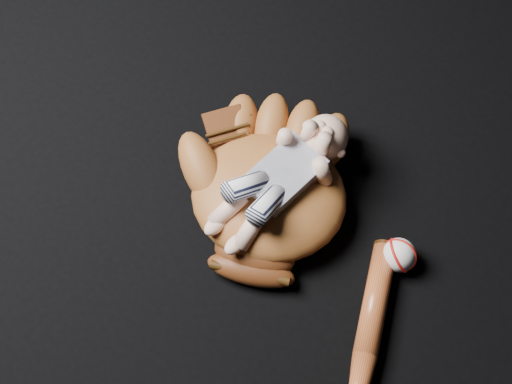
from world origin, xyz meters
TOP-DOWN VIEW (x-y plane):
  - baseball_glove at (0.04, 0.05)m, footprint 0.53×0.56m
  - newborn_baby at (0.05, 0.06)m, footprint 0.21×0.37m
  - baseball_bat at (0.38, -0.13)m, footprint 0.23×0.49m
  - baseball at (0.32, 0.10)m, footprint 0.09×0.09m

SIDE VIEW (x-z plane):
  - baseball_bat at x=0.38m, z-range 0.00..0.05m
  - baseball at x=0.32m, z-range 0.00..0.07m
  - baseball_glove at x=0.04m, z-range 0.00..0.14m
  - newborn_baby at x=0.05m, z-range 0.05..0.19m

